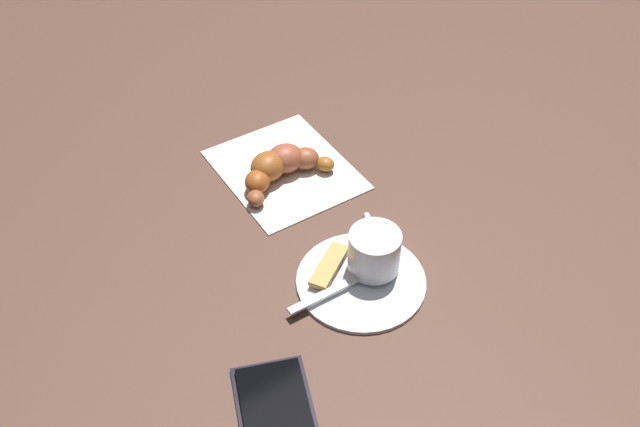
{
  "coord_description": "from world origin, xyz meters",
  "views": [
    {
      "loc": [
        -0.48,
        0.35,
        0.6
      ],
      "look_at": [
        0.01,
        0.0,
        0.01
      ],
      "focal_mm": 40.23,
      "sensor_mm": 36.0,
      "label": 1
    }
  ],
  "objects_px": {
    "saucer": "(361,279)",
    "cell_phone": "(279,427)",
    "teaspoon": "(353,280)",
    "napkin": "(285,169)",
    "sugar_packet": "(329,266)",
    "croissant": "(279,166)",
    "espresso_cup": "(372,251)"
  },
  "relations": [
    {
      "from": "saucer",
      "to": "cell_phone",
      "type": "relative_size",
      "value": 0.88
    },
    {
      "from": "teaspoon",
      "to": "napkin",
      "type": "height_order",
      "value": "teaspoon"
    },
    {
      "from": "teaspoon",
      "to": "cell_phone",
      "type": "distance_m",
      "value": 0.18
    },
    {
      "from": "sugar_packet",
      "to": "croissant",
      "type": "distance_m",
      "value": 0.17
    },
    {
      "from": "teaspoon",
      "to": "cell_phone",
      "type": "bearing_deg",
      "value": 121.9
    },
    {
      "from": "saucer",
      "to": "cell_phone",
      "type": "height_order",
      "value": "same"
    },
    {
      "from": "saucer",
      "to": "croissant",
      "type": "relative_size",
      "value": 1.06
    },
    {
      "from": "napkin",
      "to": "espresso_cup",
      "type": "bearing_deg",
      "value": 175.52
    },
    {
      "from": "saucer",
      "to": "sugar_packet",
      "type": "distance_m",
      "value": 0.04
    },
    {
      "from": "napkin",
      "to": "saucer",
      "type": "bearing_deg",
      "value": 170.74
    },
    {
      "from": "espresso_cup",
      "to": "cell_phone",
      "type": "xyz_separation_m",
      "value": [
        -0.1,
        0.18,
        -0.03
      ]
    },
    {
      "from": "espresso_cup",
      "to": "sugar_packet",
      "type": "bearing_deg",
      "value": 57.87
    },
    {
      "from": "croissant",
      "to": "cell_phone",
      "type": "xyz_separation_m",
      "value": [
        -0.29,
        0.19,
        -0.01
      ]
    },
    {
      "from": "teaspoon",
      "to": "napkin",
      "type": "bearing_deg",
      "value": -12.27
    },
    {
      "from": "sugar_packet",
      "to": "cell_phone",
      "type": "relative_size",
      "value": 0.41
    },
    {
      "from": "espresso_cup",
      "to": "croissant",
      "type": "relative_size",
      "value": 0.57
    },
    {
      "from": "saucer",
      "to": "espresso_cup",
      "type": "bearing_deg",
      "value": -70.04
    },
    {
      "from": "napkin",
      "to": "cell_phone",
      "type": "height_order",
      "value": "cell_phone"
    },
    {
      "from": "cell_phone",
      "to": "espresso_cup",
      "type": "bearing_deg",
      "value": -60.68
    },
    {
      "from": "saucer",
      "to": "napkin",
      "type": "bearing_deg",
      "value": -9.26
    },
    {
      "from": "croissant",
      "to": "napkin",
      "type": "bearing_deg",
      "value": -58.39
    },
    {
      "from": "sugar_packet",
      "to": "saucer",
      "type": "bearing_deg",
      "value": 92.82
    },
    {
      "from": "espresso_cup",
      "to": "cell_phone",
      "type": "bearing_deg",
      "value": 119.32
    },
    {
      "from": "sugar_packet",
      "to": "cell_phone",
      "type": "bearing_deg",
      "value": 9.86
    },
    {
      "from": "sugar_packet",
      "to": "croissant",
      "type": "relative_size",
      "value": 0.49
    },
    {
      "from": "saucer",
      "to": "teaspoon",
      "type": "height_order",
      "value": "teaspoon"
    },
    {
      "from": "teaspoon",
      "to": "cell_phone",
      "type": "height_order",
      "value": "teaspoon"
    },
    {
      "from": "espresso_cup",
      "to": "sugar_packet",
      "type": "xyz_separation_m",
      "value": [
        0.02,
        0.04,
        -0.02
      ]
    },
    {
      "from": "espresso_cup",
      "to": "teaspoon",
      "type": "height_order",
      "value": "espresso_cup"
    },
    {
      "from": "saucer",
      "to": "teaspoon",
      "type": "bearing_deg",
      "value": 91.83
    },
    {
      "from": "teaspoon",
      "to": "croissant",
      "type": "height_order",
      "value": "croissant"
    },
    {
      "from": "sugar_packet",
      "to": "cell_phone",
      "type": "xyz_separation_m",
      "value": [
        -0.13,
        0.15,
        -0.01
      ]
    }
  ]
}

